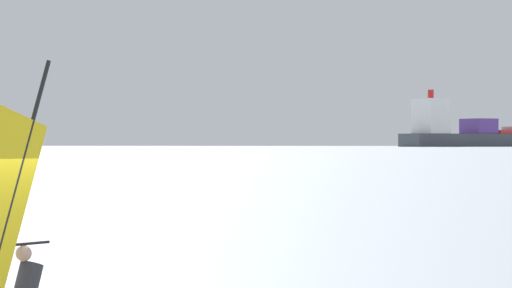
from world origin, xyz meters
TOP-DOWN VIEW (x-y plane):
  - windsurfer at (0.50, 0.14)m, footprint 1.48×3.80m
  - cargo_ship at (-138.32, 806.10)m, footprint 116.27×129.97m

SIDE VIEW (x-z plane):
  - windsurfer at x=0.50m, z-range -1.01..3.03m
  - cargo_ship at x=-138.32m, z-range -10.32..27.94m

